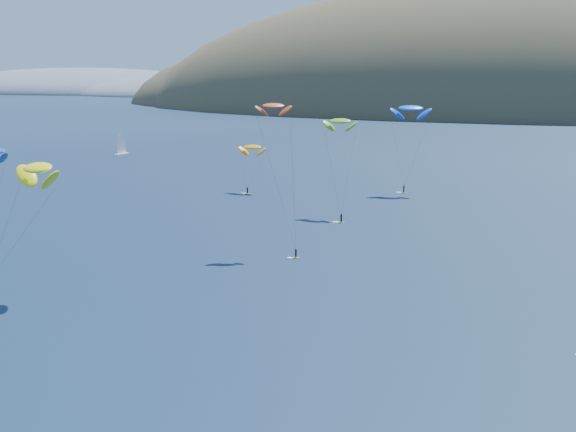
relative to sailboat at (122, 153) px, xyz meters
The scene contains 8 objects.
island 379.04m from the sailboat, 66.68° to the left, with size 730.00×300.00×210.00m.
headland 631.59m from the sailboat, 122.00° to the left, with size 460.00×250.00×60.00m.
sailboat is the anchor object (origin of this frame).
kitesurfer_1 96.66m from the sailboat, 38.90° to the right, with size 7.74×6.89×13.78m.
kitesurfer_2 175.87m from the sailboat, 63.48° to the right, with size 11.33×11.25×21.12m.
kitesurfer_3 134.50m from the sailboat, 38.31° to the right, with size 8.21×13.64×22.85m.
kitesurfer_4 125.22m from the sailboat, 22.64° to the right, with size 10.72×6.60×24.63m.
kitesurfer_9 159.39m from the sailboat, 49.59° to the right, with size 10.56×9.75×27.72m.
Camera 1 is at (40.36, -41.56, 33.89)m, focal length 50.00 mm.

